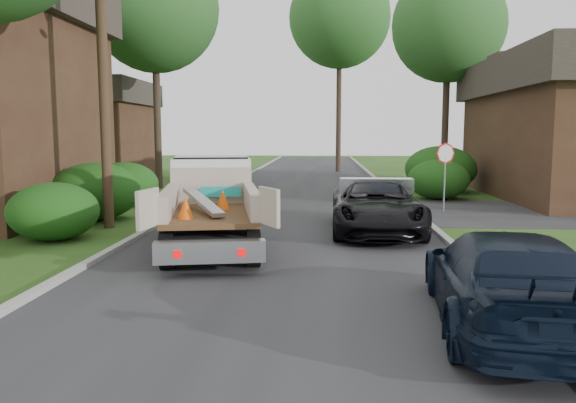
# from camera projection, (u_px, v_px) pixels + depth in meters

# --- Properties ---
(ground) EXTENTS (120.00, 120.00, 0.00)m
(ground) POSITION_uv_depth(u_px,v_px,m) (280.00, 271.00, 11.49)
(ground) COLOR #274714
(ground) RESTS_ON ground
(road) EXTENTS (8.00, 90.00, 0.02)m
(road) POSITION_uv_depth(u_px,v_px,m) (300.00, 207.00, 21.39)
(road) COLOR #28282B
(road) RESTS_ON ground
(curb_left) EXTENTS (0.20, 90.00, 0.12)m
(curb_left) POSITION_uv_depth(u_px,v_px,m) (194.00, 205.00, 21.64)
(curb_left) COLOR #9E9E99
(curb_left) RESTS_ON ground
(curb_right) EXTENTS (0.20, 90.00, 0.12)m
(curb_right) POSITION_uv_depth(u_px,v_px,m) (408.00, 207.00, 21.14)
(curb_right) COLOR #9E9E99
(curb_right) RESTS_ON ground
(stop_sign) EXTENTS (0.71, 0.32, 2.48)m
(stop_sign) POSITION_uv_depth(u_px,v_px,m) (445.00, 162.00, 19.87)
(stop_sign) COLOR slate
(stop_sign) RESTS_ON ground
(utility_pole) EXTENTS (2.42, 1.25, 10.00)m
(utility_pole) POSITION_uv_depth(u_px,v_px,m) (103.00, 50.00, 16.13)
(utility_pole) COLOR #382619
(utility_pole) RESTS_ON ground
(house_left_far) EXTENTS (7.56, 7.56, 6.00)m
(house_left_far) POSITION_uv_depth(u_px,v_px,m) (84.00, 129.00, 33.74)
(house_left_far) COLOR #3B2318
(house_left_far) RESTS_ON ground
(hedge_left_a) EXTENTS (2.34, 2.34, 1.53)m
(hedge_left_a) POSITION_uv_depth(u_px,v_px,m) (53.00, 211.00, 14.74)
(hedge_left_a) COLOR #0F3B0D
(hedge_left_a) RESTS_ON ground
(hedge_left_b) EXTENTS (2.86, 2.86, 1.87)m
(hedge_left_b) POSITION_uv_depth(u_px,v_px,m) (95.00, 191.00, 18.21)
(hedge_left_b) COLOR #0F3B0D
(hedge_left_b) RESTS_ON ground
(hedge_left_c) EXTENTS (2.60, 2.60, 1.70)m
(hedge_left_c) POSITION_uv_depth(u_px,v_px,m) (124.00, 184.00, 21.71)
(hedge_left_c) COLOR #0F3B0D
(hedge_left_c) RESTS_ON ground
(hedge_right_a) EXTENTS (2.60, 2.60, 1.70)m
(hedge_right_a) POSITION_uv_depth(u_px,v_px,m) (438.00, 179.00, 23.91)
(hedge_right_a) COLOR #0F3B0D
(hedge_right_a) RESTS_ON ground
(hedge_right_b) EXTENTS (3.38, 3.38, 2.21)m
(hedge_right_b) POSITION_uv_depth(u_px,v_px,m) (440.00, 169.00, 26.81)
(hedge_right_b) COLOR #0F3B0D
(hedge_right_b) RESTS_ON ground
(tree_left_far) EXTENTS (6.40, 6.40, 12.20)m
(tree_left_far) POSITION_uv_depth(u_px,v_px,m) (154.00, 8.00, 27.70)
(tree_left_far) COLOR #2D2119
(tree_left_far) RESTS_ON ground
(tree_right_far) EXTENTS (6.00, 6.00, 11.50)m
(tree_right_far) POSITION_uv_depth(u_px,v_px,m) (448.00, 26.00, 29.82)
(tree_right_far) COLOR #2D2119
(tree_right_far) RESTS_ON ground
(tree_center_far) EXTENTS (7.20, 7.20, 14.60)m
(tree_center_far) POSITION_uv_depth(u_px,v_px,m) (340.00, 17.00, 39.76)
(tree_center_far) COLOR #2D2119
(tree_center_far) RESTS_ON ground
(flatbed_truck) EXTENTS (3.40, 6.09, 2.18)m
(flatbed_truck) POSITION_uv_depth(u_px,v_px,m) (211.00, 197.00, 14.36)
(flatbed_truck) COLOR black
(flatbed_truck) RESTS_ON ground
(black_pickup) EXTENTS (2.57, 5.39, 1.49)m
(black_pickup) POSITION_uv_depth(u_px,v_px,m) (377.00, 207.00, 15.89)
(black_pickup) COLOR black
(black_pickup) RESTS_ON ground
(navy_suv) EXTENTS (2.50, 5.10, 1.43)m
(navy_suv) POSITION_uv_depth(u_px,v_px,m) (506.00, 280.00, 8.04)
(navy_suv) COLOR black
(navy_suv) RESTS_ON ground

